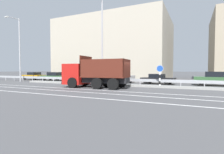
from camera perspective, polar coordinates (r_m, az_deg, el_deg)
ground_plane at (r=17.03m, az=2.52°, el=-3.67°), size 320.00×320.00×0.00m
lane_strip_0 at (r=16.10m, az=-8.37°, el=-4.04°), size 53.83×0.16×0.01m
lane_strip_1 at (r=14.70m, az=-12.12°, el=-4.68°), size 53.83×0.16×0.01m
lane_strip_2 at (r=13.08m, az=-17.84°, el=-5.61°), size 53.83×0.16×0.01m
median_island at (r=19.26m, az=5.31°, el=-2.71°), size 29.60×1.10×0.18m
median_guardrail at (r=20.14m, az=6.26°, el=-1.12°), size 53.83×0.09×0.78m
dump_truck at (r=17.93m, az=-7.58°, el=0.54°), size 6.80×3.01×3.18m
median_road_sign at (r=18.32m, az=15.36°, el=0.35°), size 0.68×0.16×2.26m
street_lamp_0 at (r=30.39m, az=-28.15°, el=8.64°), size 0.71×2.06×9.57m
street_lamp_1 at (r=20.84m, az=-3.42°, el=12.83°), size 0.71×2.41×10.12m
parked_car_0 at (r=34.63m, az=-24.16°, el=0.35°), size 4.05×2.10×1.35m
parked_car_1 at (r=30.85m, az=-18.46°, el=0.23°), size 4.59×1.97×1.40m
parked_car_2 at (r=27.02m, az=-8.81°, el=-0.01°), size 4.69×1.97×1.29m
parked_car_3 at (r=24.35m, az=2.48°, el=-0.08°), size 4.05×2.05×1.45m
parked_car_4 at (r=22.66m, az=14.69°, el=-0.57°), size 4.26×2.04×1.28m
parked_car_5 at (r=22.62m, az=30.64°, el=-0.51°), size 4.41×2.03×1.59m
background_building_0 at (r=36.55m, az=1.22°, el=8.68°), size 21.16×14.87×11.60m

